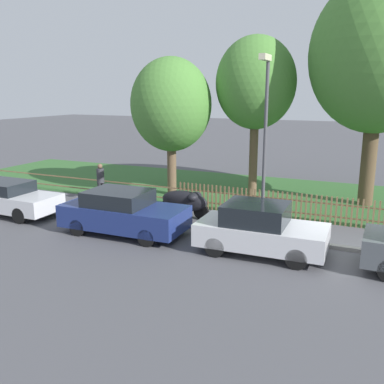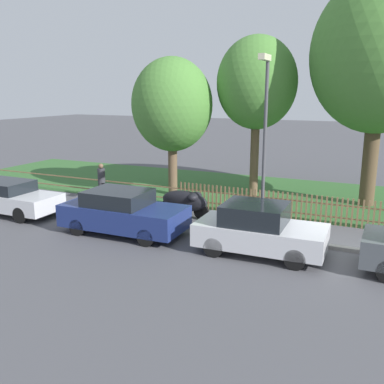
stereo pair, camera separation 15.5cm
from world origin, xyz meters
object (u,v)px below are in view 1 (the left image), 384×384
Objects in this scene: parked_car_navy_estate at (260,229)px; pedestrian_near_fence at (101,180)px; tree_behind_motorcycle at (256,84)px; parked_car_black_saloon at (123,212)px; tree_mid_park at (379,55)px; tree_nearest_kerb at (171,105)px; parked_car_silver_hatchback at (7,197)px; covered_motorcycle at (185,201)px; street_lamp at (265,126)px.

pedestrian_near_fence is (-8.06, 3.32, 0.18)m from parked_car_navy_estate.
tree_behind_motorcycle reaches higher than pedestrian_near_fence.
tree_behind_motorcycle reaches higher than parked_car_navy_estate.
parked_car_black_saloon is 0.46× the size of tree_mid_park.
tree_mid_park is at bearing -66.37° from pedestrian_near_fence.
parked_car_navy_estate is 2.34× the size of pedestrian_near_fence.
pedestrian_near_fence is (-3.40, 3.43, 0.18)m from parked_car_black_saloon.
tree_mid_park is (4.82, 0.33, 1.05)m from tree_behind_motorcycle.
tree_nearest_kerb is at bearing 134.19° from parked_car_navy_estate.
covered_motorcycle is (6.43, 2.49, -0.04)m from parked_car_silver_hatchback.
tree_behind_motorcycle is (7.73, 6.95, 4.32)m from parked_car_silver_hatchback.
parked_car_black_saloon is at bearing -157.29° from street_lamp.
covered_motorcycle is at bearing -55.12° from tree_nearest_kerb.
tree_mid_park is at bearing 44.23° from parked_car_black_saloon.
tree_behind_motorcycle is 7.95m from pedestrian_near_fence.
parked_car_silver_hatchback is 0.46× the size of tree_mid_park.
covered_motorcycle is at bearing -141.87° from tree_mid_park.
tree_nearest_kerb is at bearing -43.80° from pedestrian_near_fence.
tree_behind_motorcycle is at bearing -176.03° from tree_mid_park.
parked_car_navy_estate is at bearing 0.18° from parked_car_silver_hatchback.
tree_mid_park is at bearing 3.97° from tree_behind_motorcycle.
street_lamp reaches higher than parked_car_black_saloon.
parked_car_navy_estate is (4.65, 0.11, 0.00)m from parked_car_black_saloon.
parked_car_navy_estate is at bearing -76.06° from street_lamp.
parked_car_silver_hatchback is 0.73× the size of street_lamp.
street_lamp is at bearing -36.14° from tree_nearest_kerb.
tree_mid_park reaches higher than tree_behind_motorcycle.
tree_behind_motorcycle is at bearing 42.09° from parked_car_silver_hatchback.
tree_mid_park is 6.79m from street_lamp.
parked_car_silver_hatchback is 10.17m from street_lamp.
tree_nearest_kerb reaches higher than street_lamp.
parked_car_silver_hatchback is 0.99× the size of parked_car_black_saloon.
covered_motorcycle is 9.47m from tree_mid_park.
street_lamp is (1.86, -5.28, -1.38)m from tree_behind_motorcycle.
parked_car_black_saloon is 4.66m from parked_car_navy_estate.
tree_nearest_kerb is 4.51m from pedestrian_near_fence.
covered_motorcycle is at bearing -97.48° from pedestrian_near_fence.
tree_behind_motorcycle reaches higher than parked_car_black_saloon.
tree_nearest_kerb is 0.88× the size of tree_behind_motorcycle.
tree_mid_park is 12.42m from pedestrian_near_fence.
tree_nearest_kerb is 0.67× the size of tree_mid_park.
tree_behind_motorcycle is (-2.28, 6.94, 4.25)m from parked_car_navy_estate.
parked_car_navy_estate is 9.35m from tree_mid_park.
tree_mid_park reaches higher than covered_motorcycle.
tree_nearest_kerb reaches higher than parked_car_navy_estate.
parked_car_black_saloon is at bearing -109.43° from covered_motorcycle.
parked_car_black_saloon is 2.61× the size of pedestrian_near_fence.
street_lamp is (9.59, 1.67, 2.94)m from parked_car_silver_hatchback.
parked_car_silver_hatchback is 1.10× the size of parked_car_navy_estate.
tree_nearest_kerb is at bearing -157.51° from tree_behind_motorcycle.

